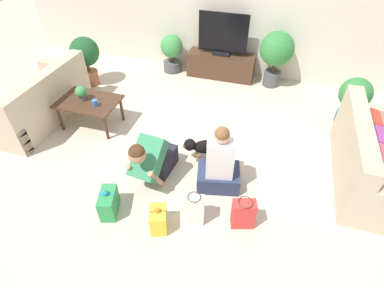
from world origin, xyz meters
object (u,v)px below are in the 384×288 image
at_px(person_kneeling, 152,159).
at_px(person_sitting, 219,166).
at_px(potted_plant_corner_right, 354,97).
at_px(dog, 202,147).
at_px(tv_console, 221,66).
at_px(gift_box_b, 109,203).
at_px(gift_bag_a, 194,209).
at_px(mug, 95,103).
at_px(tv, 223,36).
at_px(sofa_left, 39,103).
at_px(sofa_right, 372,161).
at_px(potted_plant_back_left, 172,51).
at_px(gift_bag_b, 243,214).
at_px(potted_plant_corner_left, 85,56).
at_px(coffee_table, 89,104).
at_px(gift_box_a, 159,219).
at_px(potted_plant_back_right, 276,52).
at_px(tabletop_plant, 81,92).

height_order(person_kneeling, person_sitting, person_sitting).
distance_m(potted_plant_corner_right, dog, 2.49).
distance_m(tv_console, dog, 2.41).
bearing_deg(gift_box_b, potted_plant_corner_right, 44.19).
height_order(tv_console, person_sitting, person_sitting).
distance_m(gift_bag_a, mug, 2.23).
height_order(tv, dog, tv).
relative_size(sofa_left, gift_box_b, 4.81).
relative_size(sofa_right, tv_console, 1.36).
height_order(potted_plant_back_left, mug, potted_plant_back_left).
height_order(sofa_left, dog, sofa_left).
bearing_deg(person_kneeling, gift_bag_b, -10.41).
distance_m(potted_plant_corner_left, mug, 1.51).
relative_size(coffee_table, potted_plant_corner_left, 1.01).
bearing_deg(sofa_left, tv_console, 132.43).
bearing_deg(tv_console, sofa_left, -137.57).
xyz_separation_m(potted_plant_back_left, dog, (1.27, -2.34, -0.20)).
height_order(sofa_right, tv_console, sofa_right).
bearing_deg(gift_box_a, potted_plant_back_right, 76.46).
bearing_deg(potted_plant_corner_left, gift_bag_a, -40.90).
bearing_deg(gift_bag_a, coffee_table, 148.27).
relative_size(coffee_table, person_sitting, 0.95).
xyz_separation_m(person_sitting, tabletop_plant, (-2.27, 0.67, 0.23)).
xyz_separation_m(sofa_left, potted_plant_corner_right, (4.69, 1.33, 0.16)).
bearing_deg(gift_bag_b, tv_console, 106.98).
relative_size(potted_plant_back_right, potted_plant_corner_left, 1.13).
relative_size(sofa_left, gift_box_a, 5.02).
bearing_deg(tv_console, mug, -122.16).
bearing_deg(gift_box_a, mug, 137.71).
height_order(gift_box_b, gift_bag_b, gift_bag_b).
height_order(tv, gift_bag_b, tv).
xyz_separation_m(tv_console, potted_plant_corner_left, (-2.29, -1.01, 0.34)).
bearing_deg(tv_console, person_sitting, -77.65).
relative_size(sofa_right, tv, 1.91).
xyz_separation_m(potted_plant_corner_left, gift_bag_a, (2.76, -2.40, -0.36)).
relative_size(tv_console, person_sitting, 1.35).
distance_m(sofa_left, person_sitting, 3.10).
height_order(dog, tabletop_plant, tabletop_plant).
height_order(sofa_left, potted_plant_corner_left, potted_plant_corner_left).
xyz_separation_m(potted_plant_corner_right, gift_box_b, (-2.75, -2.67, -0.31)).
xyz_separation_m(sofa_left, person_sitting, (3.05, -0.58, 0.04)).
distance_m(potted_plant_back_right, gift_box_b, 3.85).
xyz_separation_m(potted_plant_back_right, gift_bag_b, (0.02, -3.24, -0.46)).
bearing_deg(tv, potted_plant_corner_left, -156.26).
distance_m(sofa_right, mug, 3.80).
relative_size(gift_box_a, mug, 2.89).
distance_m(potted_plant_back_right, dog, 2.48).
bearing_deg(potted_plant_back_right, potted_plant_corner_right, -33.79).
distance_m(coffee_table, potted_plant_back_right, 3.31).
bearing_deg(gift_bag_a, person_kneeling, 145.74).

